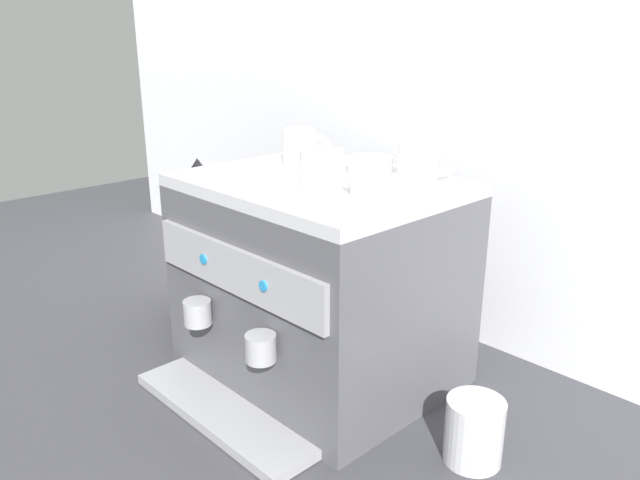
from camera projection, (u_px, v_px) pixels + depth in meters
name	position (u px, v px, depth m)	size (l,w,h in m)	color
ground_plane	(320.00, 370.00, 1.39)	(4.00, 4.00, 0.00)	#38383D
tiled_backsplash_wall	(439.00, 108.00, 1.47)	(2.80, 0.03, 1.08)	silver
espresso_machine	(318.00, 281.00, 1.32)	(0.53, 0.53, 0.44)	#4C4C51
ceramic_cup_0	(324.00, 170.00, 1.14)	(0.12, 0.08, 0.08)	white
ceramic_cup_1	(301.00, 147.00, 1.36)	(0.11, 0.07, 0.08)	white
ceramic_cup_2	(420.00, 163.00, 1.21)	(0.10, 0.10, 0.07)	white
ceramic_bowl_0	(370.00, 165.00, 1.29)	(0.09, 0.09, 0.03)	white
ceramic_bowl_1	(377.00, 187.00, 1.11)	(0.09, 0.09, 0.03)	white
coffee_grinder	(201.00, 238.00, 1.63)	(0.19, 0.19, 0.41)	black
milk_pitcher	(474.00, 431.00, 1.08)	(0.10, 0.10, 0.12)	#B7B7BC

